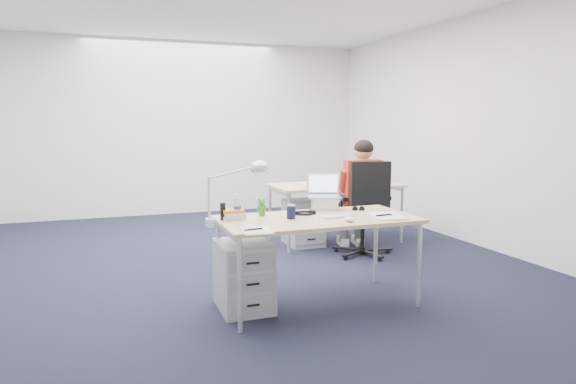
{
  "coord_description": "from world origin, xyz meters",
  "views": [
    {
      "loc": [
        -1.3,
        -5.0,
        1.5
      ],
      "look_at": [
        0.34,
        -0.52,
        0.85
      ],
      "focal_mm": 32.0,
      "sensor_mm": 36.0,
      "label": 1
    }
  ],
  "objects": [
    {
      "name": "floor",
      "position": [
        0.0,
        0.0,
        0.0
      ],
      "size": [
        7.0,
        7.0,
        0.0
      ],
      "primitive_type": "plane",
      "color": "black",
      "rests_on": "ground"
    },
    {
      "name": "room",
      "position": [
        0.0,
        0.0,
        1.71
      ],
      "size": [
        6.02,
        7.02,
        2.8
      ],
      "color": "silver",
      "rests_on": "ground"
    },
    {
      "name": "desk_near",
      "position": [
        0.34,
        -1.22,
        0.68
      ],
      "size": [
        1.6,
        0.8,
        0.73
      ],
      "color": "tan",
      "rests_on": "ground"
    },
    {
      "name": "desk_far",
      "position": [
        1.45,
        0.77,
        0.68
      ],
      "size": [
        1.6,
        0.8,
        0.73
      ],
      "color": "tan",
      "rests_on": "ground"
    },
    {
      "name": "office_chair",
      "position": [
        1.45,
        0.04,
        0.31
      ],
      "size": [
        0.78,
        0.78,
        1.08
      ],
      "rotation": [
        0.0,
        0.0,
        -0.16
      ],
      "color": "black",
      "rests_on": "ground"
    },
    {
      "name": "seated_person",
      "position": [
        1.48,
        0.22,
        0.65
      ],
      "size": [
        0.47,
        0.75,
        1.29
      ],
      "rotation": [
        0.0,
        0.0,
        -0.19
      ],
      "color": "#B22E19",
      "rests_on": "ground"
    },
    {
      "name": "drawer_pedestal_near",
      "position": [
        -0.26,
        -1.13,
        0.28
      ],
      "size": [
        0.4,
        0.5,
        0.55
      ],
      "primitive_type": "cube",
      "color": "#A9ACAF",
      "rests_on": "ground"
    },
    {
      "name": "drawer_pedestal_far",
      "position": [
        1.01,
        0.76,
        0.28
      ],
      "size": [
        0.4,
        0.5,
        0.55
      ],
      "primitive_type": "cube",
      "color": "#A9ACAF",
      "rests_on": "ground"
    },
    {
      "name": "silver_laptop",
      "position": [
        0.55,
        -0.87,
        0.88
      ],
      "size": [
        0.35,
        0.31,
        0.31
      ],
      "primitive_type": null,
      "rotation": [
        0.0,
        0.0,
        -0.32
      ],
      "color": "silver",
      "rests_on": "desk_near"
    },
    {
      "name": "wireless_keyboard",
      "position": [
        0.49,
        -1.26,
        0.74
      ],
      "size": [
        0.29,
        0.15,
        0.01
      ],
      "primitive_type": "cube",
      "rotation": [
        0.0,
        0.0,
        0.1
      ],
      "color": "white",
      "rests_on": "desk_near"
    },
    {
      "name": "computer_mouse",
      "position": [
        0.5,
        -1.47,
        0.75
      ],
      "size": [
        0.07,
        0.1,
        0.04
      ],
      "primitive_type": "ellipsoid",
      "rotation": [
        0.0,
        0.0,
        -0.01
      ],
      "color": "white",
      "rests_on": "desk_near"
    },
    {
      "name": "headphones",
      "position": [
        0.29,
        -1.05,
        0.75
      ],
      "size": [
        0.22,
        0.17,
        0.03
      ],
      "primitive_type": null,
      "rotation": [
        0.0,
        0.0,
        -0.08
      ],
      "color": "black",
      "rests_on": "desk_near"
    },
    {
      "name": "can_koozie",
      "position": [
        0.12,
        -1.2,
        0.79
      ],
      "size": [
        0.08,
        0.08,
        0.12
      ],
      "primitive_type": "cylinder",
      "rotation": [
        0.0,
        0.0,
        0.13
      ],
      "color": "#14143F",
      "rests_on": "desk_near"
    },
    {
      "name": "water_bottle",
      "position": [
        -0.29,
        -1.06,
        0.83
      ],
      "size": [
        0.07,
        0.07,
        0.2
      ],
      "primitive_type": "cylinder",
      "rotation": [
        0.0,
        0.0,
        0.18
      ],
      "color": "silver",
      "rests_on": "desk_near"
    },
    {
      "name": "bear_figurine",
      "position": [
        -0.06,
        -0.99,
        0.8
      ],
      "size": [
        0.09,
        0.08,
        0.15
      ],
      "primitive_type": null,
      "rotation": [
        0.0,
        0.0,
        -0.24
      ],
      "color": "#23711E",
      "rests_on": "desk_near"
    },
    {
      "name": "book_stack",
      "position": [
        -0.33,
        -1.06,
        0.77
      ],
      "size": [
        0.2,
        0.16,
        0.08
      ],
      "primitive_type": "cube",
      "rotation": [
        0.0,
        0.0,
        0.15
      ],
      "color": "silver",
      "rests_on": "desk_near"
    },
    {
      "name": "cordless_phone",
      "position": [
        -0.41,
        -1.07,
        0.8
      ],
      "size": [
        0.04,
        0.03,
        0.14
      ],
      "primitive_type": "cube",
      "rotation": [
        0.0,
        0.0,
        0.17
      ],
      "color": "black",
      "rests_on": "desk_near"
    },
    {
      "name": "papers_left",
      "position": [
        -0.28,
        -1.56,
        0.73
      ],
      "size": [
        0.25,
        0.32,
        0.01
      ],
      "primitive_type": "cube",
      "rotation": [
        0.0,
        0.0,
        -0.16
      ],
      "color": "#DEC581",
      "rests_on": "desk_near"
    },
    {
      "name": "papers_right",
      "position": [
        0.88,
        -1.39,
        0.74
      ],
      "size": [
        0.29,
        0.37,
        0.01
      ],
      "primitive_type": "cube",
      "rotation": [
        0.0,
        0.0,
        -0.17
      ],
      "color": "#DEC581",
      "rests_on": "desk_near"
    },
    {
      "name": "sunglasses",
      "position": [
        0.81,
        -1.04,
        0.74
      ],
      "size": [
        0.12,
        0.09,
        0.03
      ],
      "primitive_type": null,
      "rotation": [
        0.0,
        0.0,
        -0.35
      ],
      "color": "black",
      "rests_on": "desk_near"
    },
    {
      "name": "desk_lamp",
      "position": [
        -0.41,
        -1.29,
        0.98
      ],
      "size": [
        0.47,
        0.27,
        0.51
      ],
      "primitive_type": null,
      "rotation": [
        0.0,
        0.0,
        -0.25
      ],
      "color": "silver",
      "rests_on": "desk_near"
    },
    {
      "name": "dark_laptop",
      "position": [
        1.74,
        0.73,
        0.84
      ],
      "size": [
        0.39,
        0.39,
        0.23
      ],
      "primitive_type": null,
      "rotation": [
        0.0,
        0.0,
        -0.32
      ],
      "color": "black",
      "rests_on": "desk_far"
    },
    {
      "name": "far_cup",
      "position": [
        1.67,
        0.99,
        0.78
      ],
      "size": [
        0.07,
        0.07,
        0.09
      ],
      "primitive_type": "cylinder",
      "rotation": [
        0.0,
        0.0,
        0.06
      ],
      "color": "white",
      "rests_on": "desk_far"
    },
    {
      "name": "far_papers",
      "position": [
        1.15,
        0.87,
        0.73
      ],
      "size": [
        0.34,
        0.38,
        0.01
      ],
      "primitive_type": "cube",
      "rotation": [
        0.0,
        0.0,
        0.42
      ],
      "color": "white",
      "rests_on": "desk_far"
    }
  ]
}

